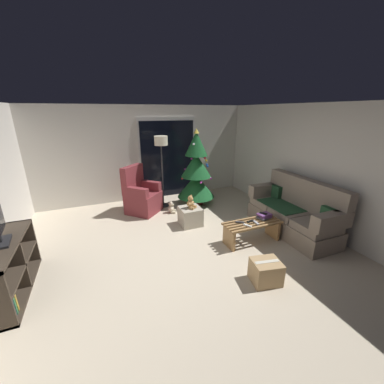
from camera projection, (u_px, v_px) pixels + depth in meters
ground_plane at (186, 253)px, 4.10m from camera, size 7.00×7.00×0.00m
wall_back at (145, 154)px, 6.37m from camera, size 5.72×0.12×2.50m
wall_right at (318, 169)px, 4.72m from camera, size 0.12×6.00×2.50m
patio_door_frame at (168, 158)px, 6.57m from camera, size 1.60×0.02×2.20m
patio_door_glass at (168, 160)px, 6.58m from camera, size 1.50×0.02×2.10m
couch at (294, 213)px, 4.75m from camera, size 0.81×1.95×1.08m
coffee_table at (252, 229)px, 4.38m from camera, size 1.10×0.40×0.41m
remote_black at (251, 221)px, 4.35m from camera, size 0.16×0.07×0.02m
remote_white at (248, 226)px, 4.18m from camera, size 0.11×0.16×0.02m
remote_silver at (256, 223)px, 4.28m from camera, size 0.06×0.16×0.02m
remote_graphite at (240, 222)px, 4.30m from camera, size 0.16×0.12×0.02m
book_stack at (264, 216)px, 4.47m from camera, size 0.27×0.23×0.09m
cell_phone at (263, 213)px, 4.47m from camera, size 0.13×0.16×0.01m
christmas_tree at (196, 172)px, 5.98m from camera, size 0.96×0.96×1.95m
armchair at (141, 196)px, 5.66m from camera, size 0.97×0.97×1.13m
floor_lamp at (161, 148)px, 5.66m from camera, size 0.32×0.32×1.78m
media_shelf at (5, 273)px, 3.05m from camera, size 0.40×1.40×0.75m
ottoman at (190, 216)px, 5.07m from camera, size 0.44×0.44×0.39m
teddy_bear_honey at (191, 203)px, 4.96m from camera, size 0.21×0.22×0.29m
teddy_bear_cream_by_tree at (171, 208)px, 5.70m from camera, size 0.21×0.21×0.29m
cardboard_box_taped_mid_floor at (266, 272)px, 3.37m from camera, size 0.46×0.42×0.34m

